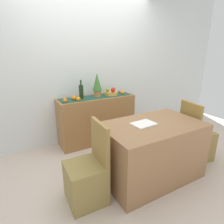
% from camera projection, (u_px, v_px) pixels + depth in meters
% --- Properties ---
extents(ground_plane, '(6.40, 6.40, 0.02)m').
position_uv_depth(ground_plane, '(121.00, 166.00, 2.74)').
color(ground_plane, beige).
rests_on(ground_plane, ground).
extents(room_wall_rear, '(6.40, 0.06, 2.70)m').
position_uv_depth(room_wall_rear, '(87.00, 65.00, 3.29)').
color(room_wall_rear, silver).
rests_on(room_wall_rear, ground).
extents(sideboard_console, '(1.34, 0.42, 0.83)m').
position_uv_depth(sideboard_console, '(97.00, 119.00, 3.39)').
color(sideboard_console, olive).
rests_on(sideboard_console, ground).
extents(table_runner, '(1.26, 0.32, 0.01)m').
position_uv_depth(table_runner, '(96.00, 97.00, 3.26)').
color(table_runner, '#204E3D').
rests_on(table_runner, sideboard_console).
extents(fruit_bowl, '(0.25, 0.25, 0.06)m').
position_uv_depth(fruit_bowl, '(111.00, 93.00, 3.39)').
color(fruit_bowl, gold).
rests_on(fruit_bowl, table_runner).
extents(apple_center, '(0.06, 0.06, 0.06)m').
position_uv_depth(apple_center, '(107.00, 90.00, 3.36)').
color(apple_center, '#84A837').
rests_on(apple_center, fruit_bowl).
extents(apple_upper, '(0.07, 0.07, 0.07)m').
position_uv_depth(apple_upper, '(113.00, 89.00, 3.38)').
color(apple_upper, red).
rests_on(apple_upper, fruit_bowl).
extents(apple_left, '(0.08, 0.08, 0.08)m').
position_uv_depth(apple_left, '(113.00, 90.00, 3.31)').
color(apple_left, red).
rests_on(apple_left, fruit_bowl).
extents(wine_bottle, '(0.07, 0.07, 0.31)m').
position_uv_depth(wine_bottle, '(81.00, 92.00, 3.10)').
color(wine_bottle, black).
rests_on(wine_bottle, sideboard_console).
extents(potted_plant, '(0.15, 0.15, 0.41)m').
position_uv_depth(potted_plant, '(97.00, 84.00, 3.20)').
color(potted_plant, '#B47740').
rests_on(potted_plant, sideboard_console).
extents(orange_loose_end, '(0.08, 0.08, 0.08)m').
position_uv_depth(orange_loose_end, '(122.00, 92.00, 3.44)').
color(orange_loose_end, orange).
rests_on(orange_loose_end, sideboard_console).
extents(orange_loose_mid, '(0.07, 0.07, 0.07)m').
position_uv_depth(orange_loose_mid, '(65.00, 100.00, 2.91)').
color(orange_loose_mid, orange).
rests_on(orange_loose_mid, sideboard_console).
extents(orange_loose_near_bowl, '(0.07, 0.07, 0.07)m').
position_uv_depth(orange_loose_near_bowl, '(78.00, 99.00, 2.98)').
color(orange_loose_near_bowl, orange).
rests_on(orange_loose_near_bowl, sideboard_console).
extents(orange_loose_far, '(0.08, 0.08, 0.08)m').
position_uv_depth(orange_loose_far, '(74.00, 98.00, 3.04)').
color(orange_loose_far, orange).
rests_on(orange_loose_far, sideboard_console).
extents(dining_table, '(1.25, 0.78, 0.74)m').
position_uv_depth(dining_table, '(151.00, 150.00, 2.43)').
color(dining_table, '#936943').
rests_on(dining_table, ground).
extents(open_book, '(0.29, 0.23, 0.02)m').
position_uv_depth(open_book, '(144.00, 124.00, 2.28)').
color(open_book, white).
rests_on(open_book, dining_table).
extents(chair_near_window, '(0.41, 0.41, 0.90)m').
position_uv_depth(chair_near_window, '(87.00, 179.00, 2.04)').
color(chair_near_window, olive).
rests_on(chair_near_window, ground).
extents(chair_by_corner, '(0.46, 0.46, 0.90)m').
position_uv_depth(chair_by_corner, '(195.00, 142.00, 2.87)').
color(chair_by_corner, olive).
rests_on(chair_by_corner, ground).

